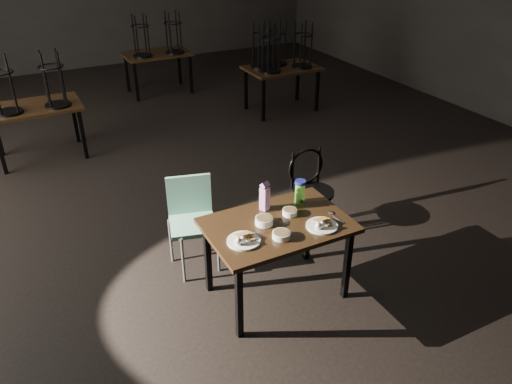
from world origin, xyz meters
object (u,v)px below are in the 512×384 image
main_table (278,231)px  school_chair (191,215)px  juice_carton (265,197)px  water_bottle (300,191)px  bentwood_chair (310,185)px

main_table → school_chair: size_ratio=1.34×
main_table → juice_carton: (0.01, 0.25, 0.20)m
juice_carton → school_chair: 0.80m
school_chair → water_bottle: bearing=-19.1°
juice_carton → bentwood_chair: juice_carton is taller
main_table → school_chair: bearing=122.4°
main_table → water_bottle: size_ratio=5.53×
juice_carton → bentwood_chair: (0.83, 0.52, -0.34)m
main_table → water_bottle: (0.34, 0.22, 0.19)m
main_table → juice_carton: bearing=88.2°
main_table → bentwood_chair: size_ratio=1.34×
main_table → water_bottle: water_bottle is taller
water_bottle → bentwood_chair: size_ratio=0.24×
juice_carton → school_chair: size_ratio=0.30×
bentwood_chair → school_chair: 1.32m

